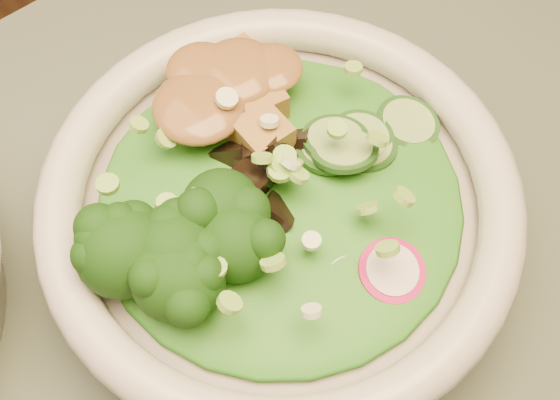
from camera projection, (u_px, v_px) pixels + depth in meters
salad_bowl at (280, 217)px, 0.44m from camera, size 0.27×0.27×0.07m
lettuce_bed at (280, 199)px, 0.43m from camera, size 0.20×0.20×0.02m
broccoli_florets at (181, 247)px, 0.40m from camera, size 0.08×0.07×0.04m
radish_slices at (357, 286)px, 0.40m from camera, size 0.11×0.04×0.02m
cucumber_slices at (378, 134)px, 0.43m from camera, size 0.07×0.07×0.04m
mushroom_heap at (267, 170)px, 0.42m from camera, size 0.07×0.07×0.04m
tofu_cubes at (221, 107)px, 0.44m from camera, size 0.09×0.06×0.04m
peanut_sauce at (219, 94)px, 0.43m from camera, size 0.07×0.06×0.02m
scallion_garnish at (280, 177)px, 0.41m from camera, size 0.19×0.19×0.02m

